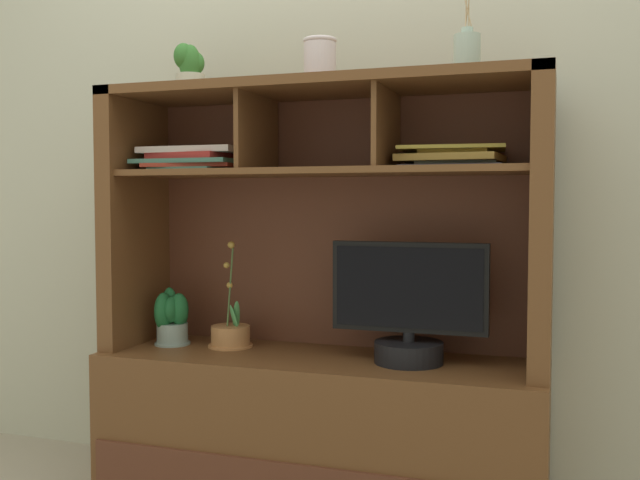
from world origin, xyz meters
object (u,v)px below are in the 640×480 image
object	(u,v)px
magazine_stack_centre	(453,157)
diffuser_bottle	(467,53)
ceramic_vase	(320,60)
potted_fern	(171,318)
potted_orchid	(231,335)
media_console	(321,380)
potted_succulent	(190,68)
tv_monitor	(409,313)
magazine_stack_left	(195,159)

from	to	relation	value
magazine_stack_centre	diffuser_bottle	world-z (taller)	diffuser_bottle
ceramic_vase	potted_fern	bearing A→B (deg)	-179.51
potted_orchid	diffuser_bottle	size ratio (longest dim) A/B	1.43
media_console	potted_succulent	distance (m)	1.13
media_console	tv_monitor	world-z (taller)	media_console
potted_succulent	ceramic_vase	world-z (taller)	potted_succulent
tv_monitor	magazine_stack_left	bearing A→B (deg)	177.52
potted_orchid	diffuser_bottle	xyz separation A→B (m)	(0.79, -0.05, 0.89)
magazine_stack_left	ceramic_vase	world-z (taller)	ceramic_vase
potted_fern	magazine_stack_left	size ratio (longest dim) A/B	0.55
tv_monitor	potted_orchid	bearing A→B (deg)	175.68
tv_monitor	ceramic_vase	xyz separation A→B (m)	(-0.29, 0.02, 0.79)
tv_monitor	potted_fern	world-z (taller)	tv_monitor
potted_orchid	magazine_stack_left	bearing A→B (deg)	-173.07
tv_monitor	media_console	bearing A→B (deg)	174.87
diffuser_bottle	potted_succulent	world-z (taller)	diffuser_bottle
magazine_stack_centre	ceramic_vase	bearing A→B (deg)	-171.73
media_console	magazine_stack_left	size ratio (longest dim) A/B	3.96
tv_monitor	magazine_stack_centre	xyz separation A→B (m)	(0.12, 0.08, 0.48)
magazine_stack_left	ceramic_vase	size ratio (longest dim) A/B	2.56
potted_orchid	potted_succulent	bearing A→B (deg)	-167.71
tv_monitor	diffuser_bottle	xyz separation A→B (m)	(0.17, -0.01, 0.78)
magazine_stack_left	ceramic_vase	distance (m)	0.54
magazine_stack_left	magazine_stack_centre	distance (m)	0.87
media_console	potted_fern	xyz separation A→B (m)	(-0.54, -0.01, 0.18)
potted_fern	potted_succulent	size ratio (longest dim) A/B	1.27
potted_orchid	tv_monitor	bearing A→B (deg)	-4.32
potted_succulent	ceramic_vase	bearing A→B (deg)	-0.11
tv_monitor	potted_succulent	xyz separation A→B (m)	(-0.75, 0.02, 0.79)
tv_monitor	magazine_stack_left	distance (m)	0.89
magazine_stack_centre	diffuser_bottle	size ratio (longest dim) A/B	1.33
potted_orchid	magazine_stack_centre	size ratio (longest dim) A/B	1.07
potted_orchid	diffuser_bottle	distance (m)	1.19
potted_fern	tv_monitor	bearing A→B (deg)	-0.90
media_console	potted_fern	bearing A→B (deg)	-178.61
magazine_stack_centre	ceramic_vase	world-z (taller)	ceramic_vase
potted_fern	media_console	bearing A→B (deg)	1.39
tv_monitor	magazine_stack_left	size ratio (longest dim) A/B	1.34
diffuser_bottle	ceramic_vase	xyz separation A→B (m)	(-0.46, 0.02, 0.01)
media_console	diffuser_bottle	xyz separation A→B (m)	(0.46, -0.03, 1.01)
magazine_stack_left	potted_succulent	distance (m)	0.30
magazine_stack_centre	ceramic_vase	size ratio (longest dim) A/B	2.40
magazine_stack_centre	diffuser_bottle	xyz separation A→B (m)	(0.05, -0.08, 0.30)
potted_orchid	magazine_stack_left	world-z (taller)	magazine_stack_left
magazine_stack_left	magazine_stack_centre	bearing A→B (deg)	3.00
diffuser_bottle	potted_fern	bearing A→B (deg)	178.94
magazine_stack_left	diffuser_bottle	size ratio (longest dim) A/B	1.42
tv_monitor	diffuser_bottle	bearing A→B (deg)	-1.86
potted_orchid	magazine_stack_left	distance (m)	0.61
diffuser_bottle	ceramic_vase	distance (m)	0.46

